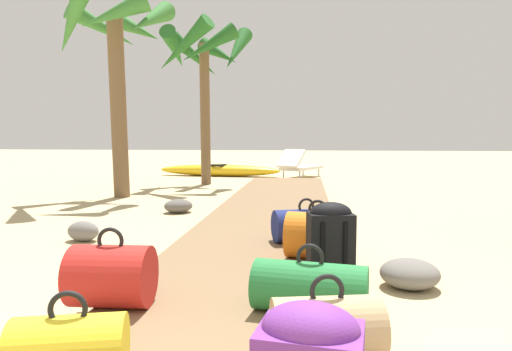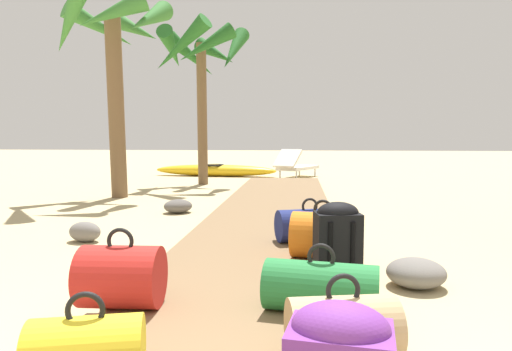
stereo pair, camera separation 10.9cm
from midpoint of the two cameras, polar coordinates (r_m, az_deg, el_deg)
ground_plane at (r=5.08m, az=1.56°, el=-7.79°), size 60.00×60.00×0.00m
boardwalk at (r=6.12m, az=2.37°, el=-5.22°), size 1.64×10.71×0.08m
duffel_bag_green at (r=2.80m, az=7.80°, el=-13.54°), size 0.70×0.41×0.41m
duffel_bag_yellow at (r=2.21m, az=-20.67°, el=-19.28°), size 0.52×0.39×0.39m
duffel_bag_navy at (r=4.60m, az=6.88°, el=-6.09°), size 0.71×0.50×0.43m
duffel_bag_orange at (r=3.97m, az=8.39°, el=-7.35°), size 0.58×0.47×0.50m
duffel_bag_tan at (r=2.28m, az=10.13°, el=-18.05°), size 0.55×0.39×0.41m
backpack_black at (r=3.46m, az=10.07°, el=-7.58°), size 0.36×0.29×0.56m
duffel_bag_red at (r=2.99m, az=-16.40°, el=-11.77°), size 0.49×0.39×0.49m
palm_tree_near_left at (r=8.77m, az=-16.67°, el=15.45°), size 2.11×2.26×3.66m
palm_tree_far_left at (r=10.66m, az=-6.26°, el=14.13°), size 2.09×2.22×3.59m
lounge_chair at (r=12.27m, az=5.59°, el=1.22°), size 1.24×1.66×0.77m
kayak at (r=12.80m, az=-4.34°, el=0.65°), size 3.46×0.85×0.33m
rock_left_near at (r=5.25m, az=-19.99°, el=-6.47°), size 0.41×0.33×0.21m
rock_right_mid at (r=3.67m, az=19.26°, el=-11.35°), size 0.56×0.56×0.21m
rock_left_mid at (r=6.82m, az=-9.10°, el=-3.73°), size 0.56×0.55×0.20m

